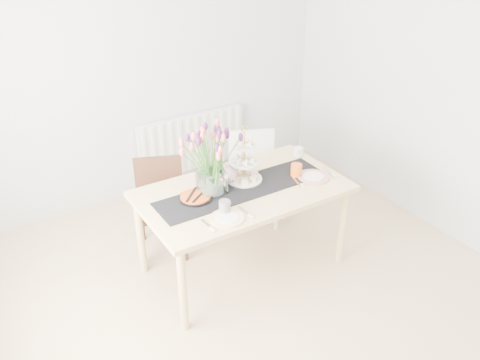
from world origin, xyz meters
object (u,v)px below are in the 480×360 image
chair_brown (160,199)px  cream_jug (298,152)px  cake_stand (244,167)px  plate_left (227,218)px  teapot (227,174)px  chair_white (253,170)px  radiator (192,142)px  tulip_vase (211,150)px  dining_table (243,197)px  tart_tin (195,198)px  mug_orange (296,170)px  plate_right (313,177)px  mug_grey (225,207)px

chair_brown → cream_jug: cream_jug is taller
cake_stand → plate_left: cake_stand is taller
teapot → cream_jug: (0.76, 0.07, -0.04)m
chair_white → radiator: bearing=122.9°
radiator → plate_left: (-0.67, -1.86, 0.31)m
chair_white → tulip_vase: bearing=-119.6°
dining_table → chair_white: 0.81m
tulip_vase → cake_stand: bearing=6.6°
cream_jug → radiator: bearing=89.7°
tart_tin → mug_orange: size_ratio=2.38×
tart_tin → plate_left: 0.36m
tart_tin → plate_right: tart_tin is taller
mug_grey → tart_tin: bearing=85.5°
tulip_vase → tart_tin: (-0.15, -0.02, -0.35)m
chair_brown → tart_tin: bearing=-62.5°
cake_stand → plate_right: bearing=-27.4°
dining_table → chair_brown: size_ratio=1.95×
mug_orange → plate_right: mug_orange is taller
teapot → plate_left: bearing=-116.6°
cake_stand → mug_grey: (-0.37, -0.33, -0.07)m
mug_orange → chair_brown: bearing=87.9°
cake_stand → plate_left: 0.58m
tart_tin → plate_left: bearing=-79.7°
chair_white → cream_jug: (0.21, -0.38, 0.29)m
dining_table → chair_brown: chair_brown is taller
mug_orange → plate_right: bearing=-97.8°
dining_table → teapot: (-0.05, 0.16, 0.15)m
mug_grey → plate_right: 0.87m
dining_table → radiator: bearing=77.4°
chair_brown → cream_jug: bearing=3.0°
chair_brown → chair_white: chair_white is taller
teapot → cream_jug: bearing=9.8°
dining_table → mug_grey: (-0.29, -0.22, 0.13)m
tulip_vase → cake_stand: (0.31, 0.04, -0.24)m
dining_table → cake_stand: (0.08, 0.11, 0.20)m
cake_stand → mug_orange: 0.43m
mug_grey → mug_orange: bearing=-10.7°
tulip_vase → cake_stand: tulip_vase is taller
radiator → teapot: bearing=-105.8°
chair_brown → plate_right: 1.31m
radiator → plate_right: plate_right is taller
tart_tin → tulip_vase: bearing=6.2°
chair_brown → plate_right: (1.01, -0.78, 0.28)m
mug_orange → mug_grey: bearing=137.2°
dining_table → plate_left: bearing=-137.2°
chair_brown → cake_stand: bearing=-23.1°
cake_stand → radiator: bearing=79.5°
dining_table → teapot: bearing=107.4°
tulip_vase → cream_jug: bearing=9.3°
cake_stand → tart_tin: size_ratio=1.65×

